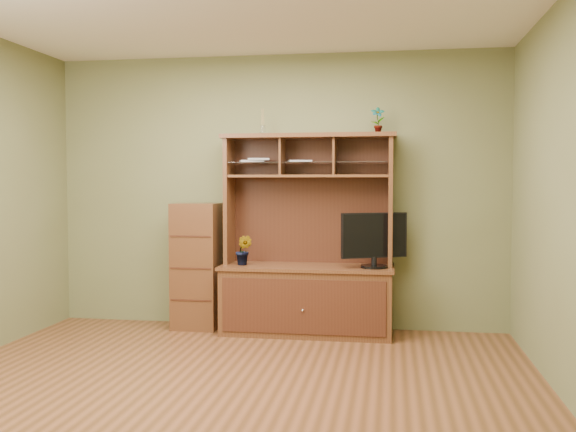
# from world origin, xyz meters

# --- Properties ---
(room) EXTENTS (4.54, 4.04, 2.74)m
(room) POSITION_xyz_m (0.00, 0.00, 1.35)
(room) COLOR #533117
(room) RESTS_ON ground
(media_hutch) EXTENTS (1.66, 0.61, 1.90)m
(media_hutch) POSITION_xyz_m (0.34, 1.73, 0.52)
(media_hutch) COLOR #432313
(media_hutch) RESTS_ON room
(monitor) EXTENTS (0.60, 0.33, 0.51)m
(monitor) POSITION_xyz_m (0.97, 1.65, 0.92)
(monitor) COLOR black
(monitor) RESTS_ON media_hutch
(orchid_plant) EXTENTS (0.17, 0.15, 0.29)m
(orchid_plant) POSITION_xyz_m (-0.26, 1.65, 0.79)
(orchid_plant) COLOR #2A5C1F
(orchid_plant) RESTS_ON media_hutch
(top_plant) EXTENTS (0.14, 0.10, 0.25)m
(top_plant) POSITION_xyz_m (0.99, 1.80, 2.03)
(top_plant) COLOR #3B6423
(top_plant) RESTS_ON media_hutch
(reed_diffuser) EXTENTS (0.05, 0.05, 0.25)m
(reed_diffuser) POSITION_xyz_m (-0.11, 1.81, 2.00)
(reed_diffuser) COLOR silver
(reed_diffuser) RESTS_ON media_hutch
(magazines) EXTENTS (0.73, 0.23, 0.04)m
(magazines) POSITION_xyz_m (-0.04, 1.80, 1.65)
(magazines) COLOR silver
(magazines) RESTS_ON media_hutch
(side_cabinet) EXTENTS (0.44, 0.40, 1.23)m
(side_cabinet) POSITION_xyz_m (-0.77, 1.78, 0.62)
(side_cabinet) COLOR #432313
(side_cabinet) RESTS_ON room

